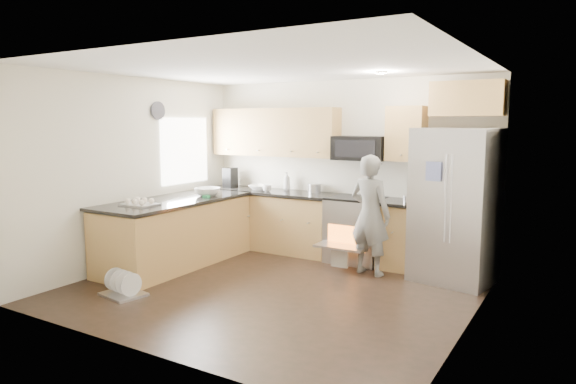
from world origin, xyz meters
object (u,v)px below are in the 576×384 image
Objects in this scene: refrigerator at (455,206)px; person at (370,215)px; dish_rack at (123,289)px; stove_range at (356,215)px.

refrigerator is 1.22× the size of person.
refrigerator is 3.58× the size of dish_rack.
refrigerator reaches higher than stove_range.
refrigerator is at bearing 38.82° from dish_rack.
person is (-1.02, -0.25, -0.17)m from refrigerator.
person is (0.40, -0.49, 0.11)m from stove_range.
refrigerator is (1.42, -0.24, 0.28)m from stove_range.
person is at bearing -50.63° from stove_range.
dish_rack is at bearing 57.60° from person.
dish_rack is at bearing -121.72° from stove_range.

